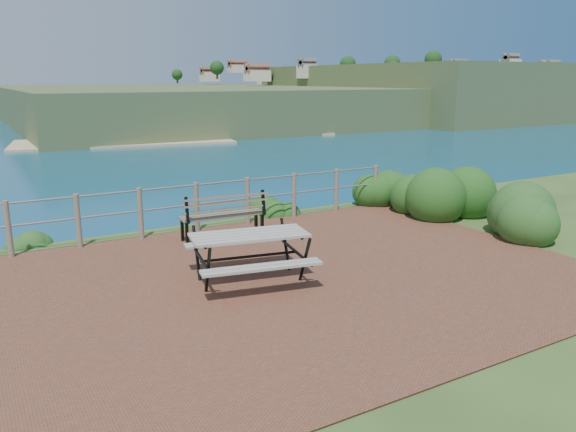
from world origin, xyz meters
The scene contains 10 objects.
ground centered at (0.00, 0.00, 0.00)m, with size 10.00×7.00×0.12m, color brown.
safety_railing centered at (0.00, 3.35, 0.57)m, with size 9.40×0.10×1.00m.
distant_bay centered at (173.07, 202.61, -1.52)m, with size 290.00×232.36×24.00m.
picnic_table centered at (-0.37, 0.21, 0.48)m, with size 1.87×1.51×0.74m.
park_bench centered at (0.23, 2.58, 0.62)m, with size 1.68×0.53×0.93m.
shrub_right_front centered at (5.43, 2.00, 0.00)m, with size 1.60×1.60×2.27m, color #204816.
shrub_right_back centered at (5.34, -0.30, 0.00)m, with size 1.35×1.35×1.92m, color #1F501E.
shrub_right_edge centered at (4.85, 3.52, 0.00)m, with size 1.08×1.08×1.54m, color #204816.
shrub_lip_west centered at (-3.13, 3.92, 0.00)m, with size 0.69×0.69×0.40m, color #1F501E.
shrub_lip_east centered at (2.26, 3.97, 0.00)m, with size 0.87×0.87×0.65m, color #204816.
Camera 1 is at (-3.98, -7.16, 3.05)m, focal length 35.00 mm.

